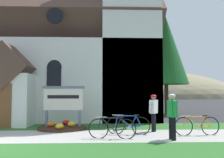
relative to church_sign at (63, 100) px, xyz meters
The scene contains 14 objects.
ground 2.12m from the church_sign, behind, with size 140.00×140.00×0.00m, color #2B2B2D.
sidewalk_slab 2.55m from the church_sign, 111.06° to the right, with size 32.00×2.78×0.01m, color #A8A59E.
grass_verge 4.72m from the church_sign, 99.97° to the right, with size 32.00×2.08×0.01m, color #2D6628.
church_lawn 1.62m from the church_sign, 146.60° to the left, with size 24.00×2.34×0.01m, color #2D6628.
church_building 6.89m from the church_sign, 93.10° to the left, with size 12.40×11.30×12.60m.
church_sign is the anchor object (origin of this frame).
flower_bed 1.25m from the church_sign, 90.46° to the right, with size 2.24×2.24×0.34m.
bicycle_silver 3.52m from the church_sign, 32.21° to the right, with size 1.70×0.42×0.81m.
bicycle_green 3.59m from the church_sign, 50.66° to the right, with size 1.72×0.29×0.82m.
bicycle_black 5.99m from the church_sign, 20.94° to the right, with size 1.81×0.13×0.80m.
cyclist_in_blue_jersey 4.21m from the church_sign, 16.07° to the right, with size 0.46×0.57×1.58m.
cyclist_in_red_jersey 5.25m from the church_sign, 34.95° to the right, with size 0.29×0.69×1.62m.
roadside_conifer 10.52m from the church_sign, 46.55° to the left, with size 3.45×3.45×7.80m.
distant_hill 76.59m from the church_sign, 87.17° to the left, with size 96.20×50.76×21.35m, color #847A5B.
Camera 1 is at (3.52, -7.58, 1.63)m, focal length 38.82 mm.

